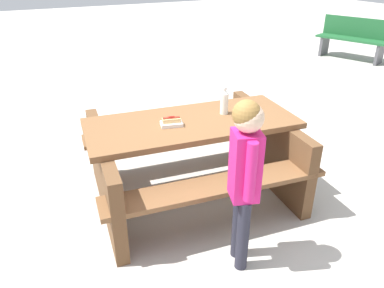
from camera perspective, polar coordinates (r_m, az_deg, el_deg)
ground_plane at (r=3.56m, az=0.00°, el=-7.56°), size 30.00×30.00×0.00m
picnic_table at (r=3.33m, az=0.00°, el=-1.23°), size 1.95×1.60×0.75m
soda_bottle at (r=3.31m, az=4.97°, el=6.49°), size 0.07×0.07×0.24m
hotdog_tray at (r=3.09m, az=-3.17°, el=3.37°), size 0.20×0.15×0.08m
child_in_coat at (r=2.42m, az=8.10°, el=-3.41°), size 0.23×0.30×1.25m
park_bench_mid at (r=8.93m, az=23.56°, el=14.69°), size 0.89×1.55×0.85m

